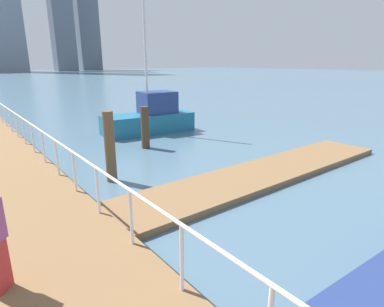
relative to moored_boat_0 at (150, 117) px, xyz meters
The scene contains 7 objects.
ground_plane 4.96m from the moored_boat_0, 126.69° to the left, with size 300.00×300.00×0.00m, color slate.
floating_dock 8.13m from the moored_boat_0, 95.14° to the right, with size 11.40×2.00×0.18m, color olive.
boardwalk_railing 9.53m from the moored_boat_0, 129.64° to the right, with size 0.06×26.10×1.08m.
dock_piling_0 7.16m from the moored_boat_0, 130.30° to the right, with size 0.32×0.32×2.19m, color brown.
dock_piling_2 3.23m from the moored_boat_0, 124.46° to the right, with size 0.35×0.35×1.79m, color #473826.
moored_boat_0 is the anchor object (origin of this frame).
skyline_tower_5 149.05m from the moored_boat_0, 70.96° to the left, with size 9.25×13.24×46.32m, color slate.
Camera 1 is at (-5.38, 1.81, 3.57)m, focal length 29.42 mm.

